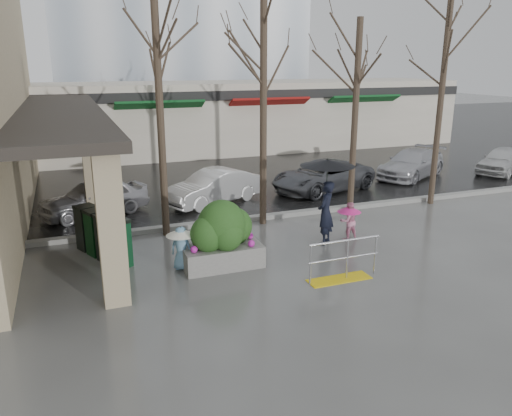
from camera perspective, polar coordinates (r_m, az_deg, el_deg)
ground at (r=12.93m, az=1.75°, el=-6.96°), size 120.00×120.00×0.00m
street_asphalt at (r=33.66m, az=-12.91°, el=7.20°), size 120.00×36.00×0.01m
curb at (r=16.43m, az=-3.61°, el=-1.55°), size 120.00×0.30×0.15m
canopy_slab at (r=19.01m, az=-21.84°, el=10.71°), size 2.80×18.00×0.25m
pillar_front at (r=11.00m, az=-16.23°, el=-2.14°), size 0.55×0.55×3.50m
pillar_back at (r=17.29m, az=-18.22°, el=4.30°), size 0.55×0.55×3.50m
storefront_row at (r=29.82m, az=-8.13°, el=10.21°), size 34.00×6.74×4.00m
handrail at (r=12.37m, az=9.80°, el=-6.43°), size 1.90×0.50×1.03m
tree_west at (r=14.78m, az=-11.20°, el=15.93°), size 3.20×3.20×6.80m
tree_midwest at (r=15.66m, az=0.87°, el=16.78°), size 3.20×3.20×7.00m
tree_mideast at (r=17.16m, az=11.53°, el=15.18°), size 3.20×3.20×6.50m
tree_east at (r=19.25m, az=20.84°, el=16.13°), size 3.20×3.20×7.20m
woman at (r=14.36m, az=8.05°, el=1.91°), size 1.56×1.56×2.54m
child_pink at (r=15.03m, az=10.56°, el=-1.14°), size 0.72×0.72×1.15m
child_blue at (r=12.78m, az=-8.56°, el=-4.01°), size 0.75×0.75×1.15m
planter at (r=12.82m, az=-3.90°, el=-3.10°), size 2.05×1.21×1.78m
news_boxes at (r=14.07m, az=-17.17°, el=-2.95°), size 1.39×2.31×1.28m
car_a at (r=18.09m, az=-18.03°, el=1.17°), size 3.98×2.62×1.26m
car_b at (r=18.69m, az=-4.91°, el=2.40°), size 4.04×2.73×1.26m
car_c at (r=20.68m, az=7.64°, el=3.67°), size 4.94×3.29×1.26m
car_d at (r=24.10m, az=17.36°, el=4.87°), size 4.66×3.59×1.26m
car_e at (r=26.55m, az=26.38°, el=4.91°), size 3.98×2.94×1.26m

